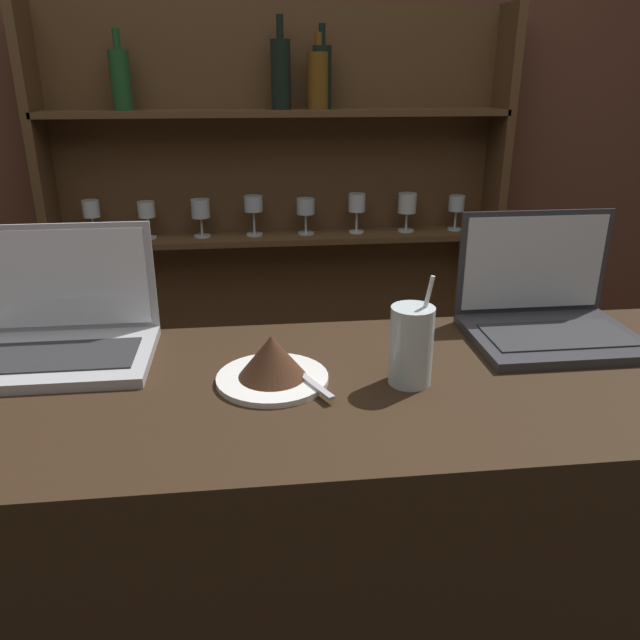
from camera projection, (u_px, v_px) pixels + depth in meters
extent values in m
cube|color=black|center=(269.00, 618.00, 1.19)|extent=(2.19, 0.53, 1.00)
cube|color=brown|center=(246.00, 110.00, 2.16)|extent=(7.00, 0.06, 2.70)
cube|color=brown|center=(58.00, 267.00, 2.16)|extent=(0.03, 0.18, 1.68)
cube|color=brown|center=(488.00, 254.00, 2.33)|extent=(0.03, 0.18, 1.68)
cube|color=brown|center=(280.00, 254.00, 2.32)|extent=(1.58, 0.02, 1.68)
cube|color=brown|center=(283.00, 346.00, 2.37)|extent=(1.54, 0.18, 0.02)
cube|color=brown|center=(280.00, 237.00, 2.21)|extent=(1.54, 0.18, 0.02)
cube|color=brown|center=(277.00, 113.00, 2.06)|extent=(1.54, 0.18, 0.02)
cylinder|color=silver|center=(95.00, 239.00, 2.14)|extent=(0.05, 0.05, 0.01)
cylinder|color=silver|center=(93.00, 227.00, 2.12)|extent=(0.01, 0.01, 0.07)
cylinder|color=silver|center=(91.00, 209.00, 2.10)|extent=(0.06, 0.06, 0.06)
cylinder|color=silver|center=(149.00, 237.00, 2.16)|extent=(0.05, 0.05, 0.01)
cylinder|color=silver|center=(148.00, 227.00, 2.14)|extent=(0.01, 0.01, 0.07)
cylinder|color=silver|center=(146.00, 209.00, 2.12)|extent=(0.06, 0.06, 0.05)
cylinder|color=silver|center=(202.00, 236.00, 2.18)|extent=(0.06, 0.06, 0.01)
cylinder|color=silver|center=(202.00, 226.00, 2.17)|extent=(0.01, 0.01, 0.06)
cylinder|color=silver|center=(200.00, 208.00, 2.14)|extent=(0.06, 0.06, 0.06)
cylinder|color=silver|center=(255.00, 234.00, 2.20)|extent=(0.06, 0.06, 0.01)
cylinder|color=silver|center=(254.00, 222.00, 2.18)|extent=(0.01, 0.01, 0.08)
cylinder|color=silver|center=(253.00, 204.00, 2.16)|extent=(0.06, 0.06, 0.05)
cylinder|color=silver|center=(306.00, 233.00, 2.22)|extent=(0.06, 0.06, 0.01)
cylinder|color=silver|center=(306.00, 223.00, 2.20)|extent=(0.01, 0.01, 0.07)
cylinder|color=silver|center=(306.00, 206.00, 2.18)|extent=(0.06, 0.06, 0.05)
cylinder|color=silver|center=(356.00, 232.00, 2.24)|extent=(0.05, 0.05, 0.01)
cylinder|color=silver|center=(357.00, 221.00, 2.22)|extent=(0.01, 0.01, 0.07)
cylinder|color=silver|center=(357.00, 203.00, 2.20)|extent=(0.06, 0.06, 0.06)
cylinder|color=silver|center=(406.00, 230.00, 2.26)|extent=(0.06, 0.06, 0.01)
cylinder|color=silver|center=(406.00, 221.00, 2.24)|extent=(0.01, 0.01, 0.06)
cylinder|color=silver|center=(407.00, 203.00, 2.22)|extent=(0.07, 0.07, 0.07)
cylinder|color=silver|center=(455.00, 229.00, 2.28)|extent=(0.05, 0.05, 0.01)
cylinder|color=silver|center=(455.00, 219.00, 2.26)|extent=(0.01, 0.01, 0.06)
cylinder|color=silver|center=(457.00, 203.00, 2.24)|extent=(0.06, 0.06, 0.05)
cylinder|color=black|center=(322.00, 78.00, 2.03)|extent=(0.06, 0.06, 0.19)
cylinder|color=black|center=(322.00, 34.00, 1.99)|extent=(0.02, 0.02, 0.06)
cylinder|color=black|center=(281.00, 75.00, 2.02)|extent=(0.06, 0.06, 0.21)
cylinder|color=black|center=(280.00, 27.00, 1.96)|extent=(0.02, 0.02, 0.07)
cylinder|color=brown|center=(319.00, 81.00, 2.04)|extent=(0.07, 0.07, 0.18)
cylinder|color=brown|center=(319.00, 42.00, 1.99)|extent=(0.03, 0.03, 0.06)
cylinder|color=#1E4C23|center=(121.00, 81.00, 1.97)|extent=(0.07, 0.07, 0.18)
cylinder|color=#1E4C23|center=(116.00, 39.00, 1.92)|extent=(0.02, 0.02, 0.06)
cube|color=#ADADB2|center=(56.00, 359.00, 1.08)|extent=(0.33, 0.23, 0.02)
cube|color=#28282B|center=(53.00, 356.00, 1.07)|extent=(0.28, 0.13, 0.00)
cube|color=#ADADB2|center=(64.00, 278.00, 1.15)|extent=(0.33, 0.00, 0.20)
cube|color=white|center=(63.00, 278.00, 1.14)|extent=(0.30, 0.01, 0.18)
cube|color=#333338|center=(553.00, 337.00, 1.17)|extent=(0.31, 0.24, 0.02)
cube|color=#28282B|center=(556.00, 335.00, 1.15)|extent=(0.26, 0.13, 0.00)
cube|color=#333338|center=(533.00, 262.00, 1.24)|extent=(0.31, 0.00, 0.21)
cube|color=silver|center=(534.00, 263.00, 1.23)|extent=(0.28, 0.01, 0.19)
cylinder|color=white|center=(272.00, 379.00, 1.02)|extent=(0.18, 0.18, 0.01)
cone|color=#422616|center=(272.00, 356.00, 1.00)|extent=(0.11, 0.11, 0.07)
cube|color=#B7B7BC|center=(304.00, 377.00, 1.01)|extent=(0.08, 0.16, 0.00)
cylinder|color=silver|center=(411.00, 346.00, 1.00)|extent=(0.07, 0.07, 0.13)
cylinder|color=white|center=(420.00, 330.00, 0.99)|extent=(0.04, 0.01, 0.18)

